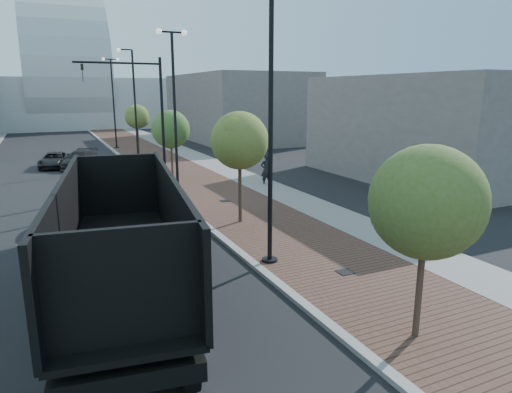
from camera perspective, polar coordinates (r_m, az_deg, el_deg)
name	(u,v)px	position (r m, az deg, el deg)	size (l,w,h in m)	color
sidewalk	(157,154)	(44.91, -12.39, 5.29)	(7.00, 140.00, 0.12)	#4C2D23
concrete_strip	(184,152)	(45.57, -9.07, 5.55)	(2.40, 140.00, 0.13)	slate
curb	(120,156)	(44.29, -16.82, 4.94)	(0.30, 140.00, 0.14)	gray
dump_truck	(121,221)	(16.33, -16.63, -3.01)	(4.68, 14.08, 3.79)	black
white_sedan	(99,208)	(21.56, -19.17, -1.39)	(1.78, 5.10, 1.68)	silver
dark_car_mid	(55,160)	(39.65, -24.10, 4.23)	(2.00, 4.33, 1.20)	black
dark_car_far	(80,160)	(38.58, -21.36, 4.37)	(1.90, 4.69, 1.36)	black
pedestrian	(266,170)	(29.08, 1.31, 3.36)	(0.75, 0.49, 2.07)	black
streetlight_1	(268,142)	(15.12, 1.46, 6.90)	(1.44, 0.56, 9.21)	black
streetlight_2	(175,112)	(26.37, -10.21, 10.43)	(1.72, 0.56, 9.28)	black
streetlight_3	(134,112)	(38.08, -15.14, 10.26)	(1.44, 0.56, 9.21)	black
streetlight_4	(114,103)	(49.93, -17.55, 11.25)	(1.72, 0.56, 9.28)	black
traffic_mast	(148,108)	(29.07, -13.54, 10.84)	(5.09, 0.20, 8.00)	black
tree_0	(428,202)	(11.13, 20.86, -0.67)	(2.67, 2.67, 4.84)	#382619
tree_1	(240,141)	(20.19, -1.99, 7.06)	(2.59, 2.58, 5.14)	#382619
tree_2	(171,129)	(31.57, -10.66, 8.32)	(2.60, 2.59, 4.75)	#382619
tree_3	(137,117)	(43.25, -14.76, 9.71)	(2.27, 2.19, 4.80)	#382619
convention_center	(66,91)	(88.54, -22.88, 12.20)	(50.00, 30.00, 50.00)	#A1A8AB
commercial_block_ne	(236,107)	(57.91, -2.53, 11.21)	(12.00, 22.00, 8.00)	#605956
commercial_block_e	(429,128)	(33.80, 21.03, 8.09)	(10.00, 16.00, 7.00)	#5E5855
utility_cover_1	(345,272)	(15.48, 11.18, -9.34)	(0.50, 0.50, 0.02)	black
utility_cover_2	(225,201)	(24.75, -3.93, -0.55)	(0.50, 0.50, 0.02)	black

